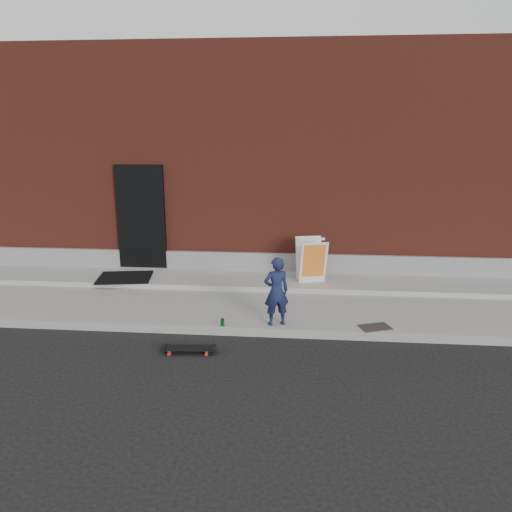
# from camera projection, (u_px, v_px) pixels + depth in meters

# --- Properties ---
(ground) EXTENTS (80.00, 80.00, 0.00)m
(ground) POSITION_uv_depth(u_px,v_px,m) (245.00, 337.00, 8.11)
(ground) COLOR black
(ground) RESTS_ON ground
(sidewalk) EXTENTS (20.00, 3.00, 0.15)m
(sidewalk) POSITION_uv_depth(u_px,v_px,m) (254.00, 301.00, 9.53)
(sidewalk) COLOR gray
(sidewalk) RESTS_ON ground
(apron) EXTENTS (20.00, 1.20, 0.10)m
(apron) POSITION_uv_depth(u_px,v_px,m) (258.00, 281.00, 10.37)
(apron) COLOR #979792
(apron) RESTS_ON sidewalk
(building) EXTENTS (20.00, 8.10, 5.00)m
(building) POSITION_uv_depth(u_px,v_px,m) (272.00, 155.00, 14.21)
(building) COLOR maroon
(building) RESTS_ON ground
(child) EXTENTS (0.48, 0.40, 1.14)m
(child) POSITION_uv_depth(u_px,v_px,m) (276.00, 291.00, 8.07)
(child) COLOR #171E40
(child) RESTS_ON sidewalk
(skateboard) EXTENTS (0.82, 0.27, 0.09)m
(skateboard) POSITION_uv_depth(u_px,v_px,m) (189.00, 348.00, 7.50)
(skateboard) COLOR red
(skateboard) RESTS_ON ground
(pizza_sign) EXTENTS (0.66, 0.74, 0.89)m
(pizza_sign) POSITION_uv_depth(u_px,v_px,m) (311.00, 260.00, 10.06)
(pizza_sign) COLOR silver
(pizza_sign) RESTS_ON apron
(soda_can) EXTENTS (0.09, 0.09, 0.12)m
(soda_can) POSITION_uv_depth(u_px,v_px,m) (222.00, 322.00, 8.13)
(soda_can) COLOR #1C8E2C
(soda_can) RESTS_ON sidewalk
(doormat) EXTENTS (1.19, 1.03, 0.03)m
(doormat) POSITION_uv_depth(u_px,v_px,m) (125.00, 277.00, 10.36)
(doormat) COLOR black
(doormat) RESTS_ON apron
(utility_plate) EXTENTS (0.57, 0.46, 0.01)m
(utility_plate) POSITION_uv_depth(u_px,v_px,m) (375.00, 327.00, 8.08)
(utility_plate) COLOR #4A4A4E
(utility_plate) RESTS_ON sidewalk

